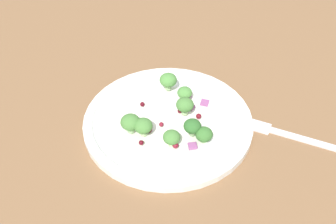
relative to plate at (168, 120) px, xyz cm
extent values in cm
cube|color=brown|center=(1.32, -1.57, -1.86)|extent=(180.00, 180.00, 2.00)
cylinder|color=white|center=(0.00, 0.00, -0.26)|extent=(26.76, 26.76, 1.20)
torus|color=white|center=(0.00, 0.00, 0.34)|extent=(25.62, 25.62, 1.00)
cylinder|color=white|center=(0.00, 0.00, 0.44)|extent=(15.52, 15.52, 0.20)
cylinder|color=#8EB77A|center=(3.40, -5.45, 1.40)|extent=(1.12, 1.12, 1.12)
ellipsoid|color=#477A38|center=(3.40, -5.45, 2.74)|extent=(2.99, 2.99, 2.24)
cylinder|color=#ADD18E|center=(3.97, -3.49, 1.37)|extent=(1.05, 1.05, 1.05)
ellipsoid|color=#477A38|center=(3.97, -3.49, 2.64)|extent=(2.80, 2.80, 2.10)
cylinder|color=#ADD18E|center=(5.68, 0.76, 1.02)|extent=(0.96, 0.96, 0.96)
ellipsoid|color=#477A38|center=(5.68, 0.76, 2.18)|extent=(2.57, 2.57, 1.93)
cylinder|color=#8EB77A|center=(-4.30, 2.54, 1.12)|extent=(0.92, 0.92, 0.92)
ellipsoid|color=#4C843D|center=(-4.30, 2.54, 2.22)|extent=(2.44, 2.44, 1.83)
cylinder|color=#8EB77A|center=(-6.67, -0.24, 1.58)|extent=(1.09, 1.09, 1.09)
ellipsoid|color=#4C843D|center=(-6.67, -0.24, 2.89)|extent=(2.91, 2.91, 2.18)
cylinder|color=#9EC684|center=(-0.78, 2.60, 1.50)|extent=(1.04, 1.04, 1.04)
ellipsoid|color=#477A38|center=(-0.78, 2.60, 2.75)|extent=(2.78, 2.78, 2.08)
cylinder|color=#8EB77A|center=(3.83, 3.75, 1.53)|extent=(0.99, 0.99, 0.99)
ellipsoid|color=#2D6028|center=(3.83, 3.75, 2.72)|extent=(2.63, 2.63, 1.97)
cylinder|color=#8EB77A|center=(4.74, 5.46, 0.84)|extent=(0.99, 0.99, 0.99)
ellipsoid|color=#386B2D|center=(4.74, 5.46, 2.03)|extent=(2.63, 2.63, 1.97)
sphere|color=maroon|center=(-0.09, 4.80, 1.05)|extent=(0.86, 0.86, 0.86)
sphere|color=#4C0A14|center=(6.03, -3.67, 1.18)|extent=(0.75, 0.75, 0.75)
sphere|color=maroon|center=(6.41, 1.35, 1.23)|extent=(0.90, 0.90, 0.90)
sphere|color=#4C0A14|center=(2.98, -2.78, 0.82)|extent=(0.93, 0.93, 0.93)
sphere|color=maroon|center=(2.09, -0.94, 1.16)|extent=(0.70, 0.70, 0.70)
sphere|color=#4C0A14|center=(-1.43, 1.88, 0.88)|extent=(0.85, 0.85, 0.85)
sphere|color=#4C0A14|center=(-2.55, -4.27, 1.03)|extent=(0.76, 0.76, 0.76)
cube|color=#934C84|center=(-3.66, 5.86, 0.69)|extent=(1.63, 1.59, 0.50)
cube|color=#934C84|center=(2.16, -6.02, 0.72)|extent=(1.72, 1.67, 0.32)
cube|color=#934C84|center=(-5.35, 3.03, 0.74)|extent=(1.38, 1.40, 0.50)
cube|color=#934C84|center=(6.19, 3.83, 1.02)|extent=(1.36, 1.47, 0.41)
cube|color=#843D75|center=(-2.43, 3.63, 0.72)|extent=(1.49, 1.38, 0.43)
cube|color=silver|center=(3.35, 23.11, -0.61)|extent=(6.52, 14.43, 0.50)
cube|color=silver|center=(0.00, 14.43, -0.61)|extent=(3.54, 4.22, 0.50)
camera|label=1|loc=(46.70, 1.97, 45.36)|focal=43.94mm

